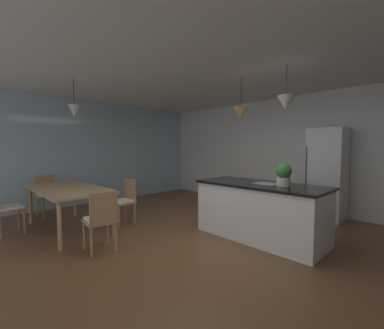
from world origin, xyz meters
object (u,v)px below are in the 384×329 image
at_px(chair_near_left, 6,207).
at_px(kitchen_island, 260,210).
at_px(potted_plant_on_island, 284,174).
at_px(dining_table, 68,191).
at_px(refrigerator, 327,174).
at_px(chair_window_end, 48,193).
at_px(chair_far_right, 124,200).
at_px(chair_kitchen_end, 101,219).

height_order(chair_near_left, kitchen_island, kitchen_island).
bearing_deg(potted_plant_on_island, dining_table, -145.46).
bearing_deg(chair_near_left, potted_plant_on_island, 40.38).
distance_m(chair_near_left, refrigerator, 6.02).
relative_size(chair_window_end, kitchen_island, 0.43).
xyz_separation_m(refrigerator, potted_plant_on_island, (-0.01, -1.93, 0.14)).
bearing_deg(potted_plant_on_island, kitchen_island, 180.00).
xyz_separation_m(chair_far_right, refrigerator, (2.61, 3.16, 0.46)).
xyz_separation_m(chair_far_right, potted_plant_on_island, (2.60, 1.23, 0.61)).
bearing_deg(kitchen_island, dining_table, -141.72).
distance_m(chair_far_right, kitchen_island, 2.53).
relative_size(chair_window_end, potted_plant_on_island, 2.53).
bearing_deg(chair_kitchen_end, chair_near_left, -154.36).
bearing_deg(chair_window_end, dining_table, 0.21).
bearing_deg(chair_window_end, kitchen_island, 27.63).
bearing_deg(refrigerator, chair_window_end, -137.51).
bearing_deg(chair_far_right, potted_plant_on_island, 25.26).
distance_m(dining_table, chair_kitchen_end, 1.37).
height_order(chair_kitchen_end, chair_window_end, same).
height_order(chair_kitchen_end, kitchen_island, kitchen_island).
height_order(chair_far_right, kitchen_island, kitchen_island).
xyz_separation_m(dining_table, kitchen_island, (2.65, 2.09, -0.23)).
distance_m(dining_table, kitchen_island, 3.38).
bearing_deg(chair_near_left, chair_window_end, 136.78).
xyz_separation_m(kitchen_island, refrigerator, (0.40, 1.93, 0.48)).
distance_m(chair_kitchen_end, refrigerator, 4.40).
bearing_deg(chair_far_right, kitchen_island, 29.02).
relative_size(chair_kitchen_end, chair_window_end, 1.00).
height_order(chair_kitchen_end, chair_near_left, same).
bearing_deg(dining_table, chair_kitchen_end, -0.20).
relative_size(dining_table, chair_kitchen_end, 2.26).
bearing_deg(chair_window_end, refrigerator, 42.49).
xyz_separation_m(dining_table, chair_window_end, (-1.35, -0.00, -0.22)).
xyz_separation_m(chair_near_left, kitchen_island, (3.09, 2.96, -0.01)).
xyz_separation_m(chair_window_end, refrigerator, (4.40, 4.03, 0.46)).
relative_size(dining_table, chair_near_left, 2.26).
height_order(chair_window_end, potted_plant_on_island, potted_plant_on_island).
bearing_deg(refrigerator, chair_kitchen_end, -112.76).
height_order(chair_near_left, refrigerator, refrigerator).
distance_m(chair_far_right, refrigerator, 4.12).
distance_m(chair_kitchen_end, chair_window_end, 2.71).
bearing_deg(dining_table, kitchen_island, 38.28).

